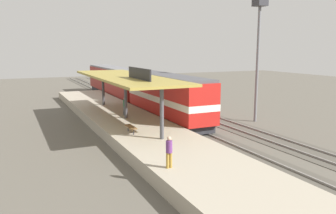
% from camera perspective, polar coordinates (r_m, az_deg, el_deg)
% --- Properties ---
extents(ground_plane, '(120.00, 120.00, 0.00)m').
position_cam_1_polar(ground_plane, '(34.05, 3.69, -2.38)').
color(ground_plane, '#5B564C').
extents(track_near, '(3.20, 110.00, 0.16)m').
position_cam_1_polar(track_near, '(33.15, 0.65, -2.63)').
color(track_near, '#4E4941').
rests_on(track_near, ground).
extents(track_far, '(3.20, 110.00, 0.16)m').
position_cam_1_polar(track_far, '(35.34, 7.40, -1.94)').
color(track_far, '#4E4941').
rests_on(track_far, ground).
extents(platform, '(6.00, 44.00, 0.90)m').
position_cam_1_polar(platform, '(31.40, -6.95, -2.63)').
color(platform, '#A89E89').
rests_on(platform, ground).
extents(station_canopy, '(5.20, 18.00, 4.70)m').
position_cam_1_polar(station_canopy, '(30.70, -7.05, 4.81)').
color(station_canopy, '#47474C').
rests_on(station_canopy, platform).
extents(platform_bench, '(0.44, 1.70, 0.50)m').
position_cam_1_polar(platform_bench, '(25.72, -6.19, -3.33)').
color(platform_bench, '#333338').
rests_on(platform_bench, platform).
extents(locomotive, '(2.93, 14.43, 4.44)m').
position_cam_1_polar(locomotive, '(33.73, -0.16, 1.69)').
color(locomotive, '#28282D').
rests_on(locomotive, track_near).
extents(passenger_carriage_single, '(2.90, 20.00, 4.24)m').
position_cam_1_polar(passenger_carriage_single, '(50.55, -8.75, 4.15)').
color(passenger_carriage_single, '#28282D').
rests_on(passenger_carriage_single, track_near).
extents(light_mast, '(1.10, 1.10, 11.70)m').
position_cam_1_polar(light_mast, '(34.32, 14.81, 11.53)').
color(light_mast, slate).
rests_on(light_mast, ground).
extents(person_waiting, '(0.34, 0.34, 1.71)m').
position_cam_1_polar(person_waiting, '(18.09, 0.19, -7.22)').
color(person_waiting, olive).
rests_on(person_waiting, platform).
extents(person_walking, '(0.34, 0.34, 1.71)m').
position_cam_1_polar(person_walking, '(32.50, -7.15, 0.31)').
color(person_walking, '#4C4C51').
rests_on(person_walking, platform).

